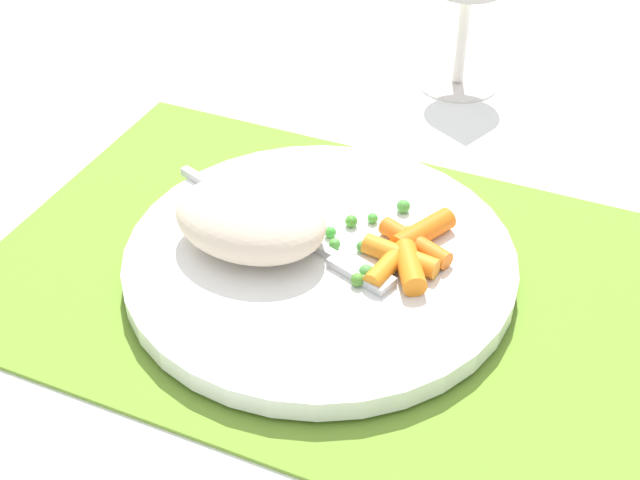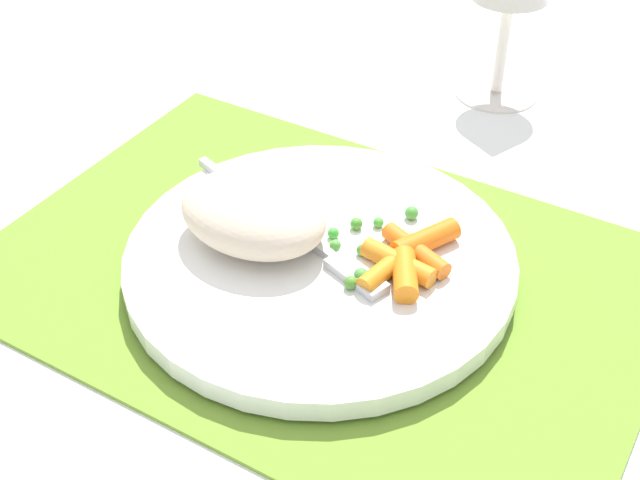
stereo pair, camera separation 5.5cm
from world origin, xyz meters
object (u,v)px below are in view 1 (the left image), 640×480
plate (320,261)px  fork (300,237)px  carrot_portion (409,250)px  rice_mound (250,219)px

plate → fork: bearing=161.2°
carrot_portion → fork: 0.07m
plate → carrot_portion: carrot_portion is taller
plate → fork: size_ratio=1.39×
rice_mound → plate: bearing=14.2°
rice_mound → fork: size_ratio=0.55×
carrot_portion → rice_mound: bearing=-164.4°
carrot_portion → plate: bearing=-163.3°
rice_mound → fork: (0.03, 0.02, -0.02)m
carrot_portion → fork: bearing=-171.5°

